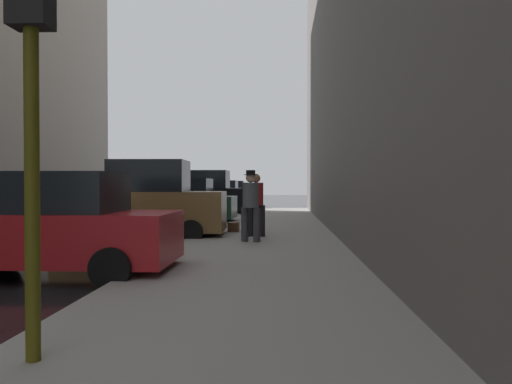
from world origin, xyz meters
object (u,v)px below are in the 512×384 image
at_px(parked_red_hatchback, 53,227).
at_px(parked_black_suv, 204,195).
at_px(pedestrian_in_red_jacket, 256,201).
at_px(parked_bronze_suv, 144,204).
at_px(parked_blue_sedan, 219,196).
at_px(parked_dark_green_sedan, 182,203).
at_px(duffel_bag, 234,227).
at_px(fire_hydrant, 217,218).
at_px(parked_gray_coupe, 228,194).
at_px(pedestrian_with_beanie, 251,202).
at_px(traffic_light, 32,40).

xyz_separation_m(parked_red_hatchback, parked_black_suv, (-0.00, 16.43, 0.18)).
distance_m(parked_black_suv, pedestrian_in_red_jacket, 11.50).
height_order(parked_bronze_suv, parked_blue_sedan, parked_bronze_suv).
xyz_separation_m(parked_bronze_suv, parked_dark_green_sedan, (0.00, 5.23, -0.18)).
relative_size(parked_bronze_suv, duffel_bag, 10.60).
distance_m(parked_dark_green_sedan, fire_hydrant, 3.80).
distance_m(parked_bronze_suv, fire_hydrant, 2.68).
height_order(parked_red_hatchback, fire_hydrant, parked_red_hatchback).
distance_m(parked_dark_green_sedan, parked_gray_coupe, 16.68).
bearing_deg(fire_hydrant, parked_black_suv, 101.44).
xyz_separation_m(parked_dark_green_sedan, pedestrian_in_red_jacket, (3.17, -5.46, 0.26)).
xyz_separation_m(pedestrian_in_red_jacket, pedestrian_with_beanie, (-0.07, -1.29, 0.03)).
height_order(traffic_light, duffel_bag, traffic_light).
bearing_deg(duffel_bag, pedestrian_in_red_jacket, -60.04).
relative_size(parked_bronze_suv, pedestrian_with_beanie, 2.62).
xyz_separation_m(parked_red_hatchback, pedestrian_in_red_jacket, (3.17, 5.38, 0.26)).
distance_m(parked_bronze_suv, traffic_light, 10.23).
relative_size(parked_blue_sedan, parked_gray_coupe, 1.00).
relative_size(parked_black_suv, parked_gray_coupe, 1.10).
xyz_separation_m(parked_gray_coupe, fire_hydrant, (1.80, -20.01, -0.35)).
bearing_deg(parked_gray_coupe, parked_black_suv, -90.00).
bearing_deg(parked_red_hatchback, duffel_bag, 70.04).
bearing_deg(parked_dark_green_sedan, parked_red_hatchback, -90.00).
height_order(parked_dark_green_sedan, duffel_bag, parked_dark_green_sedan).
height_order(parked_red_hatchback, parked_blue_sedan, same).
xyz_separation_m(parked_dark_green_sedan, duffel_bag, (2.42, -4.17, -0.56)).
bearing_deg(parked_black_suv, fire_hydrant, -78.56).
bearing_deg(parked_blue_sedan, pedestrian_in_red_jacket, -79.37).
height_order(parked_black_suv, fire_hydrant, parked_black_suv).
bearing_deg(parked_dark_green_sedan, pedestrian_with_beanie, -65.35).
height_order(parked_bronze_suv, traffic_light, traffic_light).
bearing_deg(parked_blue_sedan, parked_dark_green_sedan, -90.00).
xyz_separation_m(parked_dark_green_sedan, pedestrian_with_beanie, (3.10, -6.76, 0.29)).
height_order(pedestrian_in_red_jacket, duffel_bag, pedestrian_in_red_jacket).
xyz_separation_m(parked_blue_sedan, pedestrian_with_beanie, (3.10, -18.17, 0.29)).
bearing_deg(parked_red_hatchback, pedestrian_in_red_jacket, 59.51).
distance_m(parked_blue_sedan, duffel_bag, 15.78).
bearing_deg(parked_red_hatchback, parked_blue_sedan, 90.00).
relative_size(parked_blue_sedan, duffel_bag, 9.63).
bearing_deg(parked_blue_sedan, fire_hydrant, -83.02).
bearing_deg(traffic_light, parked_bronze_suv, 100.59).
xyz_separation_m(parked_bronze_suv, pedestrian_in_red_jacket, (3.17, -0.23, 0.07)).
xyz_separation_m(parked_gray_coupe, traffic_light, (1.85, -31.83, 1.91)).
distance_m(parked_red_hatchback, traffic_light, 5.06).
relative_size(parked_blue_sedan, traffic_light, 1.18).
relative_size(parked_dark_green_sedan, traffic_light, 1.18).
relative_size(parked_dark_green_sedan, parked_black_suv, 0.91).
bearing_deg(pedestrian_with_beanie, parked_blue_sedan, 99.68).
bearing_deg(pedestrian_in_red_jacket, parked_dark_green_sedan, 120.10).
distance_m(parked_bronze_suv, pedestrian_in_red_jacket, 3.18).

